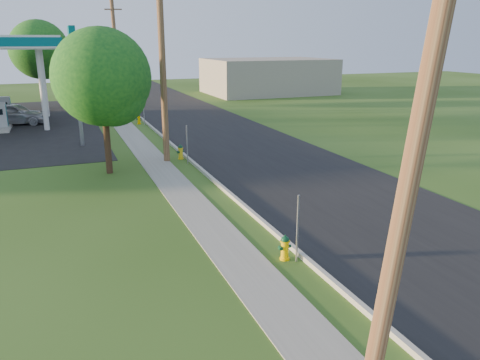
% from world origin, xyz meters
% --- Properties ---
extents(ground_plane, '(140.00, 140.00, 0.00)m').
position_xyz_m(ground_plane, '(0.00, 0.00, 0.00)').
color(ground_plane, '#274711').
rests_on(ground_plane, ground).
extents(road, '(8.00, 120.00, 0.02)m').
position_xyz_m(road, '(4.50, 10.00, 0.01)').
color(road, black).
rests_on(road, ground).
extents(curb, '(0.15, 120.00, 0.15)m').
position_xyz_m(curb, '(0.50, 10.00, 0.07)').
color(curb, '#A7A49A').
rests_on(curb, ground).
extents(sidewalk, '(1.50, 120.00, 0.03)m').
position_xyz_m(sidewalk, '(-1.25, 10.00, 0.01)').
color(sidewalk, gray).
rests_on(sidewalk, ground).
extents(utility_pole_near, '(1.40, 0.32, 9.48)m').
position_xyz_m(utility_pole_near, '(-0.60, -1.00, 4.80)').
color(utility_pole_near, brown).
rests_on(utility_pole_near, ground).
extents(utility_pole_mid, '(1.40, 0.32, 9.80)m').
position_xyz_m(utility_pole_mid, '(-0.60, 17.00, 4.95)').
color(utility_pole_mid, brown).
rests_on(utility_pole_mid, ground).
extents(utility_pole_far, '(1.40, 0.32, 9.50)m').
position_xyz_m(utility_pole_far, '(-0.60, 35.00, 4.80)').
color(utility_pole_far, brown).
rests_on(utility_pole_far, ground).
extents(sign_post_near, '(0.05, 0.04, 2.00)m').
position_xyz_m(sign_post_near, '(0.25, 4.20, 1.00)').
color(sign_post_near, gray).
rests_on(sign_post_near, ground).
extents(sign_post_mid, '(0.05, 0.04, 2.00)m').
position_xyz_m(sign_post_mid, '(0.25, 16.00, 1.00)').
color(sign_post_mid, gray).
rests_on(sign_post_mid, ground).
extents(sign_post_far, '(0.05, 0.04, 2.00)m').
position_xyz_m(sign_post_far, '(0.25, 28.20, 1.00)').
color(sign_post_far, gray).
rests_on(sign_post_far, ground).
extents(fuel_pump_ne, '(1.20, 3.20, 1.90)m').
position_xyz_m(fuel_pump_ne, '(-9.50, 30.00, 0.72)').
color(fuel_pump_ne, '#A7A49A').
rests_on(fuel_pump_ne, ground).
extents(fuel_pump_se, '(1.20, 3.20, 1.90)m').
position_xyz_m(fuel_pump_se, '(-9.50, 34.00, 0.72)').
color(fuel_pump_se, '#A7A49A').
rests_on(fuel_pump_se, ground).
extents(price_pylon, '(0.34, 2.04, 6.85)m').
position_xyz_m(price_pylon, '(-4.50, 22.50, 5.43)').
color(price_pylon, gray).
rests_on(price_pylon, ground).
extents(distant_building, '(14.00, 10.00, 4.00)m').
position_xyz_m(distant_building, '(18.00, 45.00, 2.00)').
color(distant_building, gray).
rests_on(distant_building, ground).
extents(tree_verge, '(4.41, 4.41, 6.69)m').
position_xyz_m(tree_verge, '(-3.56, 15.65, 4.31)').
color(tree_verge, '#342217').
rests_on(tree_verge, ground).
extents(tree_lot, '(5.20, 5.20, 7.88)m').
position_xyz_m(tree_lot, '(-6.55, 40.42, 5.08)').
color(tree_lot, '#342217').
rests_on(tree_lot, ground).
extents(hydrant_near, '(0.39, 0.35, 0.76)m').
position_xyz_m(hydrant_near, '(-0.01, 4.43, 0.37)').
color(hydrant_near, '#FFC402').
rests_on(hydrant_near, ground).
extents(hydrant_mid, '(0.41, 0.37, 0.80)m').
position_xyz_m(hydrant_mid, '(0.18, 17.14, 0.39)').
color(hydrant_mid, yellow).
rests_on(hydrant_mid, ground).
extents(hydrant_far, '(0.41, 0.37, 0.79)m').
position_xyz_m(hydrant_far, '(-0.04, 28.88, 0.39)').
color(hydrant_far, '#F3B800').
rests_on(hydrant_far, ground).
extents(car_silver, '(5.08, 2.90, 1.63)m').
position_xyz_m(car_silver, '(-8.76, 32.08, 0.81)').
color(car_silver, silver).
rests_on(car_silver, ground).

